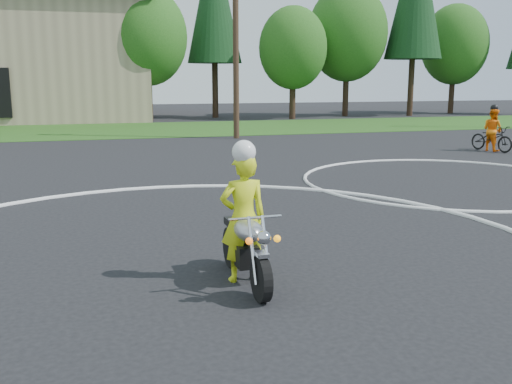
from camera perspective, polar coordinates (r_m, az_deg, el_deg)
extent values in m
plane|color=black|center=(6.76, -1.60, -13.68)|extent=(120.00, 120.00, 0.00)
cube|color=#1E4714|center=(33.11, -12.93, 6.07)|extent=(120.00, 10.00, 0.02)
torus|color=silver|center=(9.51, -5.96, -6.19)|extent=(12.12, 12.12, 0.12)
torus|color=silver|center=(17.09, 18.41, 1.12)|extent=(8.10, 8.10, 0.10)
cylinder|color=black|center=(7.46, 0.52, -8.63)|extent=(0.15, 0.63, 0.62)
cylinder|color=black|center=(8.79, -2.45, -5.54)|extent=(0.15, 0.63, 0.62)
cube|color=black|center=(8.13, -1.20, -6.16)|extent=(0.31, 0.58, 0.31)
ellipsoid|color=#ACACB1|center=(7.83, -0.78, -3.84)|extent=(0.40, 0.68, 0.29)
cube|color=black|center=(8.33, -1.82, -3.22)|extent=(0.29, 0.63, 0.10)
cylinder|color=silver|center=(7.39, -0.37, -5.85)|extent=(0.06, 0.37, 0.84)
cylinder|color=white|center=(7.45, 1.01, -5.72)|extent=(0.06, 0.37, 0.84)
cube|color=silver|center=(7.34, 0.57, -6.24)|extent=(0.15, 0.23, 0.05)
cylinder|color=silver|center=(7.48, -0.09, -2.59)|extent=(0.73, 0.07, 0.04)
sphere|color=#BABBC1|center=(7.19, 0.79, -4.61)|extent=(0.19, 0.19, 0.19)
sphere|color=orange|center=(7.17, -0.69, -4.93)|extent=(0.09, 0.09, 0.09)
sphere|color=#FF980C|center=(7.28, 2.14, -4.68)|extent=(0.09, 0.09, 0.09)
cylinder|color=silver|center=(8.59, -0.92, -5.93)|extent=(0.11, 0.83, 0.08)
imported|color=#D2E217|center=(8.04, -1.29, -2.63)|extent=(0.69, 0.47, 1.84)
sphere|color=white|center=(7.82, -1.21, 4.02)|extent=(0.33, 0.33, 0.33)
imported|color=black|center=(24.71, 22.51, 4.98)|extent=(1.12, 2.04, 1.01)
imported|color=orange|center=(24.68, 22.57, 5.75)|extent=(0.82, 0.95, 1.69)
sphere|color=black|center=(24.62, 22.73, 7.76)|extent=(0.29, 0.29, 0.29)
cylinder|color=#382619|center=(40.12, -10.63, 9.33)|extent=(0.44, 0.44, 3.24)
ellipsoid|color=#1E5116|center=(40.20, -10.84, 14.98)|extent=(5.40, 5.40, 6.48)
cylinder|color=#382619|center=(42.81, -4.10, 10.08)|extent=(0.44, 0.44, 3.96)
cylinder|color=#382619|center=(41.24, 3.67, 9.29)|extent=(0.44, 0.44, 2.88)
ellipsoid|color=#1E5116|center=(41.27, 3.73, 14.18)|extent=(4.80, 4.80, 5.76)
cylinder|color=#382619|center=(44.93, 8.95, 9.80)|extent=(0.44, 0.44, 3.60)
ellipsoid|color=#1E5116|center=(45.05, 9.13, 15.40)|extent=(6.00, 6.00, 7.20)
cylinder|color=#382619|center=(46.34, 15.22, 10.04)|extent=(0.44, 0.44, 4.32)
cylinder|color=#382619|center=(50.71, 18.96, 9.29)|extent=(0.44, 0.44, 3.24)
ellipsoid|color=#1E5116|center=(50.77, 19.26, 13.75)|extent=(5.40, 5.40, 6.48)
cylinder|color=#382619|center=(40.98, -16.39, 8.85)|extent=(0.44, 0.44, 2.88)
ellipsoid|color=#1E5116|center=(41.01, -16.67, 13.77)|extent=(4.80, 4.80, 5.76)
cylinder|color=#473321|center=(27.80, -2.04, 15.70)|extent=(0.28, 0.28, 10.00)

